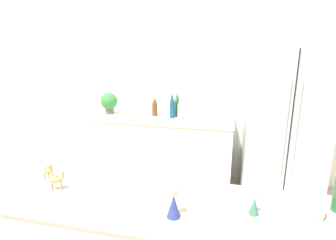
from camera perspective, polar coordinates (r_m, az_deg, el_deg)
wall_back at (r=3.55m, az=7.87°, el=7.39°), size 8.00×0.06×2.55m
back_counter at (r=3.52m, az=-1.12°, el=-6.43°), size 1.81×0.63×0.90m
refrigerator at (r=3.28m, az=23.89°, el=-1.18°), size 0.85×0.71×1.78m
potted_plant at (r=3.62m, az=-12.69°, el=3.86°), size 0.23×0.23×0.29m
paper_towel_roll at (r=3.56m, az=-9.21°, el=3.05°), size 0.12×0.12×0.23m
back_bottle_0 at (r=3.42m, az=-2.92°, el=2.92°), size 0.07×0.07×0.26m
back_bottle_1 at (r=3.30m, az=0.91°, el=3.08°), size 0.07×0.07×0.33m
back_bottle_2 at (r=3.29m, az=2.76°, el=2.61°), size 0.08×0.08×0.27m
back_bottle_3 at (r=3.39m, az=2.03°, el=3.36°), size 0.08×0.08×0.32m
fruit_bowl at (r=1.48m, az=27.26°, el=-16.44°), size 0.20×0.20×0.06m
camel_figurine at (r=1.63m, az=-23.06°, el=-11.71°), size 0.09×0.07×0.11m
camel_figurine_second at (r=1.76m, az=-24.59°, el=-9.89°), size 0.09×0.07×0.12m
wise_man_figurine_crimson at (r=1.28m, az=1.25°, el=-17.83°), size 0.07×0.07×0.16m
wise_man_figurine_purple at (r=1.37m, az=18.29°, el=-17.12°), size 0.05×0.05×0.12m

